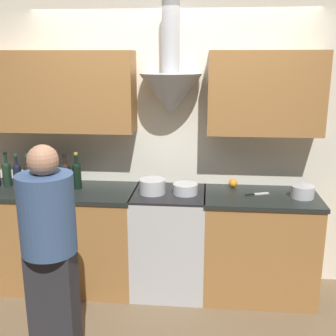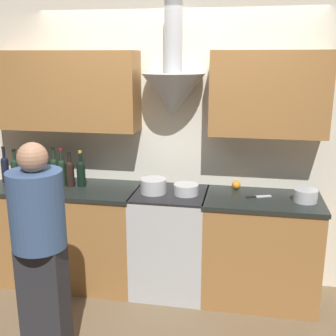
{
  "view_description": "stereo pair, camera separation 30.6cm",
  "coord_description": "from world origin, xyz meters",
  "px_view_note": "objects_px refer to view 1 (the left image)",
  "views": [
    {
      "loc": [
        0.32,
        -3.15,
        2.11
      ],
      "look_at": [
        0.0,
        0.25,
        1.19
      ],
      "focal_mm": 45.0,
      "sensor_mm": 36.0,
      "label": 1
    },
    {
      "loc": [
        0.63,
        -3.11,
        2.11
      ],
      "look_at": [
        0.0,
        0.25,
        1.19
      ],
      "focal_mm": 45.0,
      "sensor_mm": 36.0,
      "label": 2
    }
  ],
  "objects_px": {
    "stove_range": "(169,241)",
    "wine_bottle_5": "(49,172)",
    "wine_bottle_2": "(17,174)",
    "wine_bottle_4": "(39,173)",
    "mixing_bowl": "(185,189)",
    "wine_bottle_3": "(28,174)",
    "wine_bottle_6": "(57,174)",
    "person_foreground_left": "(50,255)",
    "wine_bottle_8": "(77,174)",
    "wine_bottle_1": "(7,173)",
    "saucepan": "(303,192)",
    "wine_bottle_7": "(65,175)",
    "orange_fruit": "(233,183)",
    "stock_pot": "(152,186)"
  },
  "relations": [
    {
      "from": "stove_range",
      "to": "wine_bottle_5",
      "type": "distance_m",
      "value": 1.26
    },
    {
      "from": "wine_bottle_2",
      "to": "wine_bottle_4",
      "type": "distance_m",
      "value": 0.21
    },
    {
      "from": "wine_bottle_2",
      "to": "mixing_bowl",
      "type": "bearing_deg",
      "value": -1.57
    },
    {
      "from": "wine_bottle_3",
      "to": "wine_bottle_4",
      "type": "bearing_deg",
      "value": -2.9
    },
    {
      "from": "wine_bottle_2",
      "to": "wine_bottle_6",
      "type": "bearing_deg",
      "value": -0.44
    },
    {
      "from": "person_foreground_left",
      "to": "wine_bottle_8",
      "type": "bearing_deg",
      "value": 98.65
    },
    {
      "from": "wine_bottle_1",
      "to": "wine_bottle_4",
      "type": "relative_size",
      "value": 0.95
    },
    {
      "from": "wine_bottle_6",
      "to": "person_foreground_left",
      "type": "relative_size",
      "value": 0.22
    },
    {
      "from": "wine_bottle_4",
      "to": "wine_bottle_5",
      "type": "distance_m",
      "value": 0.09
    },
    {
      "from": "wine_bottle_1",
      "to": "saucepan",
      "type": "height_order",
      "value": "wine_bottle_1"
    },
    {
      "from": "wine_bottle_7",
      "to": "orange_fruit",
      "type": "height_order",
      "value": "wine_bottle_7"
    },
    {
      "from": "wine_bottle_5",
      "to": "orange_fruit",
      "type": "xyz_separation_m",
      "value": [
        1.67,
        0.17,
        -0.1
      ]
    },
    {
      "from": "wine_bottle_1",
      "to": "wine_bottle_7",
      "type": "xyz_separation_m",
      "value": [
        0.56,
        -0.03,
        0.0
      ]
    },
    {
      "from": "wine_bottle_5",
      "to": "person_foreground_left",
      "type": "xyz_separation_m",
      "value": [
        0.44,
        -1.18,
        -0.21
      ]
    },
    {
      "from": "wine_bottle_5",
      "to": "orange_fruit",
      "type": "bearing_deg",
      "value": 5.71
    },
    {
      "from": "wine_bottle_7",
      "to": "wine_bottle_5",
      "type": "bearing_deg",
      "value": 172.4
    },
    {
      "from": "wine_bottle_2",
      "to": "wine_bottle_7",
      "type": "distance_m",
      "value": 0.45
    },
    {
      "from": "wine_bottle_2",
      "to": "orange_fruit",
      "type": "distance_m",
      "value": 1.97
    },
    {
      "from": "wine_bottle_2",
      "to": "stock_pot",
      "type": "relative_size",
      "value": 1.37
    },
    {
      "from": "wine_bottle_3",
      "to": "stock_pot",
      "type": "height_order",
      "value": "wine_bottle_3"
    },
    {
      "from": "stock_pot",
      "to": "mixing_bowl",
      "type": "height_order",
      "value": "stock_pot"
    },
    {
      "from": "orange_fruit",
      "to": "saucepan",
      "type": "xyz_separation_m",
      "value": [
        0.57,
        -0.24,
        0.01
      ]
    },
    {
      "from": "wine_bottle_5",
      "to": "wine_bottle_8",
      "type": "xyz_separation_m",
      "value": [
        0.26,
        -0.0,
        -0.01
      ]
    },
    {
      "from": "stove_range",
      "to": "wine_bottle_5",
      "type": "xyz_separation_m",
      "value": [
        -1.1,
        0.04,
        0.61
      ]
    },
    {
      "from": "orange_fruit",
      "to": "person_foreground_left",
      "type": "bearing_deg",
      "value": -132.36
    },
    {
      "from": "stove_range",
      "to": "person_foreground_left",
      "type": "distance_m",
      "value": 1.37
    },
    {
      "from": "wine_bottle_3",
      "to": "mixing_bowl",
      "type": "xyz_separation_m",
      "value": [
        1.43,
        -0.05,
        -0.08
      ]
    },
    {
      "from": "wine_bottle_7",
      "to": "wine_bottle_8",
      "type": "relative_size",
      "value": 0.97
    },
    {
      "from": "orange_fruit",
      "to": "saucepan",
      "type": "bearing_deg",
      "value": -22.41
    },
    {
      "from": "wine_bottle_8",
      "to": "person_foreground_left",
      "type": "relative_size",
      "value": 0.21
    },
    {
      "from": "stove_range",
      "to": "wine_bottle_1",
      "type": "bearing_deg",
      "value": 178.25
    },
    {
      "from": "wine_bottle_8",
      "to": "saucepan",
      "type": "relative_size",
      "value": 1.72
    },
    {
      "from": "wine_bottle_1",
      "to": "wine_bottle_8",
      "type": "relative_size",
      "value": 0.96
    },
    {
      "from": "wine_bottle_1",
      "to": "wine_bottle_4",
      "type": "xyz_separation_m",
      "value": [
        0.32,
        -0.02,
        0.01
      ]
    },
    {
      "from": "wine_bottle_6",
      "to": "mixing_bowl",
      "type": "relative_size",
      "value": 1.64
    },
    {
      "from": "wine_bottle_7",
      "to": "saucepan",
      "type": "distance_m",
      "value": 2.08
    },
    {
      "from": "wine_bottle_1",
      "to": "wine_bottle_2",
      "type": "bearing_deg",
      "value": -12.5
    },
    {
      "from": "wine_bottle_6",
      "to": "wine_bottle_1",
      "type": "bearing_deg",
      "value": 176.74
    },
    {
      "from": "wine_bottle_6",
      "to": "saucepan",
      "type": "relative_size",
      "value": 1.82
    },
    {
      "from": "wine_bottle_3",
      "to": "wine_bottle_4",
      "type": "height_order",
      "value": "wine_bottle_4"
    },
    {
      "from": "wine_bottle_2",
      "to": "mixing_bowl",
      "type": "relative_size",
      "value": 1.45
    },
    {
      "from": "wine_bottle_5",
      "to": "orange_fruit",
      "type": "distance_m",
      "value": 1.68
    },
    {
      "from": "wine_bottle_3",
      "to": "wine_bottle_8",
      "type": "bearing_deg",
      "value": 1.51
    },
    {
      "from": "wine_bottle_1",
      "to": "wine_bottle_8",
      "type": "distance_m",
      "value": 0.66
    },
    {
      "from": "wine_bottle_5",
      "to": "wine_bottle_2",
      "type": "bearing_deg",
      "value": -176.18
    },
    {
      "from": "wine_bottle_2",
      "to": "saucepan",
      "type": "bearing_deg",
      "value": -1.12
    },
    {
      "from": "wine_bottle_2",
      "to": "wine_bottle_5",
      "type": "height_order",
      "value": "wine_bottle_5"
    },
    {
      "from": "wine_bottle_1",
      "to": "saucepan",
      "type": "relative_size",
      "value": 1.65
    },
    {
      "from": "wine_bottle_7",
      "to": "mixing_bowl",
      "type": "distance_m",
      "value": 1.08
    },
    {
      "from": "wine_bottle_4",
      "to": "wine_bottle_7",
      "type": "relative_size",
      "value": 1.04
    }
  ]
}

